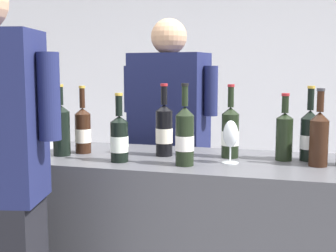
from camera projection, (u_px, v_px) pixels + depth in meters
name	position (u px, v px, depth m)	size (l,w,h in m)	color
wall_back	(239.00, 66.00, 4.58)	(8.00, 0.10, 2.80)	white
wine_bottle_0	(319.00, 137.00, 1.95)	(0.08, 0.08, 0.34)	black
wine_bottle_1	(119.00, 138.00, 2.04)	(0.08, 0.08, 0.31)	black
wine_bottle_2	(13.00, 129.00, 2.19)	(0.08, 0.08, 0.36)	black
wine_bottle_3	(83.00, 130.00, 2.25)	(0.08, 0.08, 0.34)	black
wine_bottle_4	(185.00, 136.00, 1.96)	(0.08, 0.08, 0.36)	black
wine_bottle_5	(164.00, 130.00, 2.18)	(0.08, 0.08, 0.35)	black
wine_bottle_6	(61.00, 129.00, 2.18)	(0.08, 0.08, 0.34)	black
wine_bottle_7	(284.00, 134.00, 2.07)	(0.08, 0.08, 0.31)	black
wine_bottle_9	(309.00, 135.00, 2.07)	(0.08, 0.08, 0.34)	black
wine_bottle_10	(230.00, 132.00, 2.13)	(0.08, 0.08, 0.35)	black
wine_glass	(231.00, 136.00, 2.00)	(0.08, 0.08, 0.19)	silver
ice_bucket	(35.00, 129.00, 2.41)	(0.21, 0.21, 0.20)	silver
person_server	(169.00, 162.00, 2.77)	(0.61, 0.31, 1.67)	black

